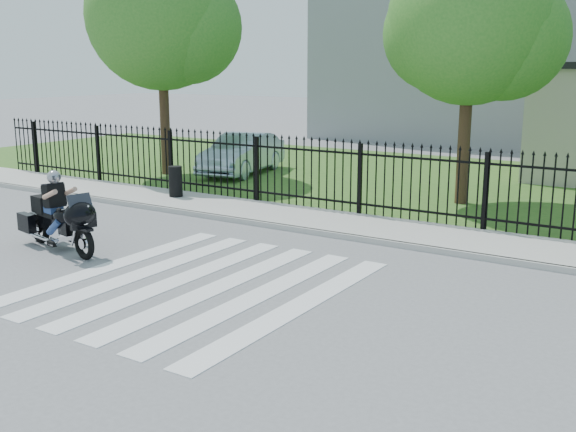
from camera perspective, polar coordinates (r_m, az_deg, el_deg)
The scene contains 12 objects.
ground at distance 11.46m, azimuth -7.68°, elevation -5.74°, with size 120.00×120.00×0.00m, color slate.
crosswalk at distance 11.46m, azimuth -7.68°, elevation -5.71°, with size 5.00×5.50×0.01m, color silver, non-canonical shape.
sidewalk at distance 15.44m, azimuth 4.35°, elevation -0.63°, with size 40.00×2.00×0.12m, color #ADAAA3.
curb at distance 14.59m, azimuth 2.49°, elevation -1.39°, with size 40.00×0.12×0.12m, color #ADAAA3.
grass_strip at distance 21.76m, azimuth 13.16°, elevation 2.80°, with size 40.00×12.00×0.02m, color #2F5D20.
iron_fence at distance 16.15m, azimuth 6.09°, elevation 2.96°, with size 26.00×0.04×1.80m.
tree_left at distance 22.95m, azimuth -10.73°, elevation 16.35°, with size 4.80×4.80×7.58m.
tree_mid at distance 18.17m, azimuth 15.21°, elevation 15.58°, with size 4.20×4.20×6.78m.
building_tall at distance 35.79m, azimuth 16.84°, elevation 15.94°, with size 15.00×10.00×12.00m, color gray.
motorcycle_rider at distance 14.05m, azimuth -18.89°, elevation -0.08°, with size 2.43×1.13×1.63m.
parked_car at distance 22.80m, azimuth -3.92°, elevation 5.28°, with size 1.43×4.11×1.35m, color #ACC4D9.
litter_bin at distance 18.47m, azimuth -9.50°, elevation 2.91°, with size 0.37×0.37×0.83m, color black.
Camera 1 is at (7.10, -8.26, 3.58)m, focal length 42.00 mm.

